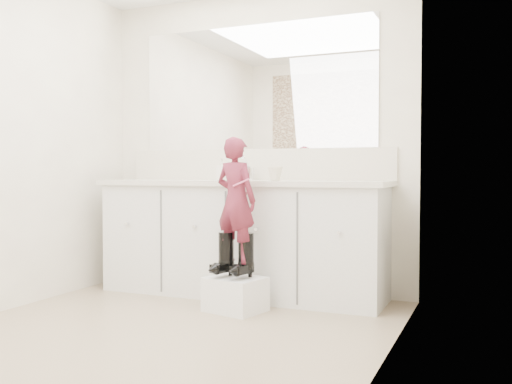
% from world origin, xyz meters
% --- Properties ---
extents(floor, '(3.00, 3.00, 0.00)m').
position_xyz_m(floor, '(0.00, 0.00, 0.00)').
color(floor, '#887659').
rests_on(floor, ground).
extents(wall_back, '(2.60, 0.00, 2.60)m').
position_xyz_m(wall_back, '(0.00, 1.50, 1.20)').
color(wall_back, beige).
rests_on(wall_back, floor).
extents(wall_right, '(0.00, 3.00, 3.00)m').
position_xyz_m(wall_right, '(1.30, 0.00, 1.20)').
color(wall_right, beige).
rests_on(wall_right, floor).
extents(vanity_cabinet, '(2.20, 0.55, 0.85)m').
position_xyz_m(vanity_cabinet, '(0.00, 1.23, 0.42)').
color(vanity_cabinet, silver).
rests_on(vanity_cabinet, floor).
extents(countertop, '(2.28, 0.58, 0.04)m').
position_xyz_m(countertop, '(0.00, 1.21, 0.87)').
color(countertop, beige).
rests_on(countertop, vanity_cabinet).
extents(backsplash, '(2.28, 0.03, 0.25)m').
position_xyz_m(backsplash, '(0.00, 1.49, 1.02)').
color(backsplash, beige).
rests_on(backsplash, countertop).
extents(mirror, '(2.00, 0.02, 1.00)m').
position_xyz_m(mirror, '(0.00, 1.49, 1.64)').
color(mirror, white).
rests_on(mirror, wall_back).
extents(faucet, '(0.08, 0.08, 0.10)m').
position_xyz_m(faucet, '(0.00, 1.38, 0.94)').
color(faucet, silver).
rests_on(faucet, countertop).
extents(cup, '(0.13, 0.13, 0.11)m').
position_xyz_m(cup, '(0.30, 1.18, 0.94)').
color(cup, beige).
rests_on(cup, countertop).
extents(soap_bottle, '(0.08, 0.08, 0.17)m').
position_xyz_m(soap_bottle, '(-0.18, 1.26, 0.98)').
color(soap_bottle, silver).
rests_on(soap_bottle, countertop).
extents(step_stool, '(0.43, 0.38, 0.23)m').
position_xyz_m(step_stool, '(0.17, 0.74, 0.12)').
color(step_stool, white).
rests_on(step_stool, floor).
extents(boot_left, '(0.16, 0.22, 0.31)m').
position_xyz_m(boot_left, '(0.10, 0.75, 0.39)').
color(boot_left, black).
rests_on(boot_left, step_stool).
extents(boot_right, '(0.16, 0.22, 0.31)m').
position_xyz_m(boot_right, '(0.25, 0.75, 0.39)').
color(boot_right, black).
rests_on(boot_right, step_stool).
extents(toddler, '(0.35, 0.27, 0.86)m').
position_xyz_m(toddler, '(0.17, 0.75, 0.76)').
color(toddler, '#A53253').
rests_on(toddler, step_stool).
extents(toothbrush, '(0.13, 0.04, 0.06)m').
position_xyz_m(toothbrush, '(0.24, 0.68, 0.88)').
color(toothbrush, '#F05D8F').
rests_on(toothbrush, toddler).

